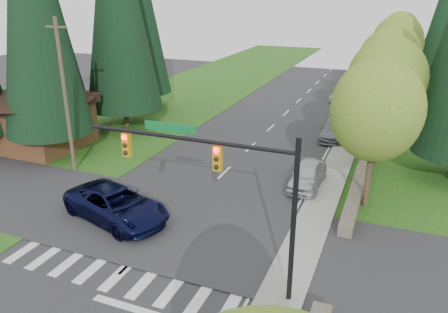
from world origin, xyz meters
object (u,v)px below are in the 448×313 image
Objects in this scene: suv_navy at (116,205)px; parked_car_e at (351,79)px; parked_car_d at (340,94)px; parked_car_b at (334,130)px; parked_car_a at (308,175)px; parked_car_c at (342,114)px.

suv_navy is 41.98m from parked_car_e.
parked_car_d is 0.86× the size of parked_car_e.
suv_navy is 20.11m from parked_car_b.
suv_navy is 1.31× the size of parked_car_e.
parked_car_c is at bearing 91.01° from parked_car_a.
parked_car_c is at bearing 85.97° from parked_car_b.
parked_car_a is at bearing -90.15° from parked_car_e.
parked_car_b reaches higher than parked_car_d.
parked_car_b is 23.19m from parked_car_e.
parked_car_a is 1.09× the size of parked_car_d.
suv_navy reaches higher than parked_car_b.
parked_car_d is (-1.40, 13.64, -0.02)m from parked_car_b.
parked_car_e is (-1.40, 18.34, -0.10)m from parked_car_c.
parked_car_c reaches higher than parked_car_d.
parked_car_d reaches higher than parked_car_e.
parked_car_e is (-1.40, 23.15, -0.03)m from parked_car_b.
suv_navy reaches higher than parked_car_a.
suv_navy reaches higher than parked_car_d.
parked_car_a is at bearing -29.80° from suv_navy.
parked_car_d is (-1.40, 23.91, -0.07)m from parked_car_a.
suv_navy is 32.65m from parked_car_d.
parked_car_e is (7.10, 41.38, -0.18)m from suv_navy.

